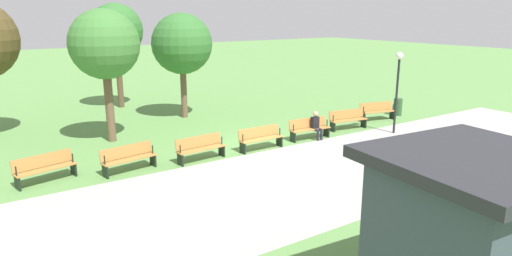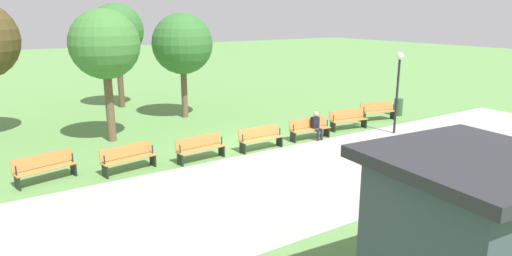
# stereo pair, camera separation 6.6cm
# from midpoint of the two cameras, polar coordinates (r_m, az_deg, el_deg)

# --- Properties ---
(ground_plane) EXTENTS (120.00, 120.00, 0.00)m
(ground_plane) POSITION_cam_midpoint_polar(r_m,az_deg,el_deg) (17.65, 0.60, -2.78)
(ground_plane) COLOR #5B8C47
(path_paving) EXTENTS (30.04, 6.32, 0.01)m
(path_paving) POSITION_cam_midpoint_polar(r_m,az_deg,el_deg) (15.13, 7.82, -5.90)
(path_paving) COLOR #A39E99
(path_paving) RESTS_ON ground
(bench_0) EXTENTS (1.93, 0.89, 0.89)m
(bench_0) POSITION_cam_midpoint_polar(r_m,az_deg,el_deg) (23.21, 15.13, 2.14)
(bench_0) COLOR #B27538
(bench_0) RESTS_ON ground
(bench_1) EXTENTS (1.92, 0.75, 0.89)m
(bench_1) POSITION_cam_midpoint_polar(r_m,az_deg,el_deg) (21.07, 11.54, 1.13)
(bench_1) COLOR #B27538
(bench_1) RESTS_ON ground
(bench_2) EXTENTS (1.90, 0.61, 0.89)m
(bench_2) POSITION_cam_midpoint_polar(r_m,az_deg,el_deg) (19.16, 6.72, -0.01)
(bench_2) COLOR #B27538
(bench_2) RESTS_ON ground
(bench_3) EXTENTS (1.87, 0.47, 0.89)m
(bench_3) POSITION_cam_midpoint_polar(r_m,az_deg,el_deg) (17.57, 0.48, -1.24)
(bench_3) COLOR #B27538
(bench_3) RESTS_ON ground
(bench_4) EXTENTS (1.90, 0.61, 0.89)m
(bench_4) POSITION_cam_midpoint_polar(r_m,az_deg,el_deg) (16.41, -7.21, -2.51)
(bench_4) COLOR #B27538
(bench_4) RESTS_ON ground
(bench_5) EXTENTS (1.92, 0.75, 0.89)m
(bench_5) POSITION_cam_midpoint_polar(r_m,az_deg,el_deg) (15.77, -16.07, -3.67)
(bench_5) COLOR #B27538
(bench_5) RESTS_ON ground
(bench_6) EXTENTS (1.93, 0.89, 0.89)m
(bench_6) POSITION_cam_midpoint_polar(r_m,az_deg,el_deg) (15.74, -25.45, -4.59)
(bench_6) COLOR #B27538
(bench_6) RESTS_ON ground
(person_seated) EXTENTS (0.35, 0.54, 1.20)m
(person_seated) POSITION_cam_midpoint_polar(r_m,az_deg,el_deg) (19.16, 7.61, 0.45)
(person_seated) COLOR black
(person_seated) RESTS_ON ground
(tree_0) EXTENTS (2.81, 2.81, 5.43)m
(tree_0) POSITION_cam_midpoint_polar(r_m,az_deg,el_deg) (19.15, -18.88, 9.98)
(tree_0) COLOR brown
(tree_0) RESTS_ON ground
(tree_2) EXTENTS (3.03, 3.03, 5.26)m
(tree_2) POSITION_cam_midpoint_polar(r_m,az_deg,el_deg) (22.92, -9.52, 10.51)
(tree_2) COLOR brown
(tree_2) RESTS_ON ground
(tree_3) EXTENTS (2.95, 2.95, 5.78)m
(tree_3) POSITION_cam_midpoint_polar(r_m,az_deg,el_deg) (26.29, -17.52, 11.72)
(tree_3) COLOR brown
(tree_3) RESTS_ON ground
(lamp_post) EXTENTS (0.32, 0.32, 3.61)m
(lamp_post) POSITION_cam_midpoint_polar(r_m,az_deg,el_deg) (20.54, 17.59, 6.28)
(lamp_post) COLOR black
(lamp_post) RESTS_ON ground
(trash_bin) EXTENTS (0.45, 0.45, 0.89)m
(trash_bin) POSITION_cam_midpoint_polar(r_m,az_deg,el_deg) (24.63, 17.57, 2.58)
(trash_bin) COLOR #2D512D
(trash_bin) RESTS_ON ground
(kiosk) EXTENTS (3.20, 3.05, 3.12)m
(kiosk) POSITION_cam_midpoint_polar(r_m,az_deg,el_deg) (8.25, 25.06, -13.16)
(kiosk) COLOR #38424C
(kiosk) RESTS_ON ground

